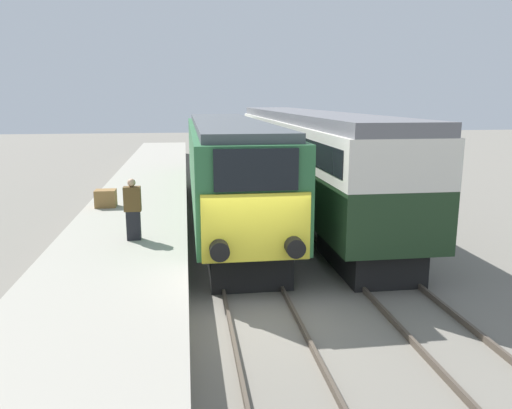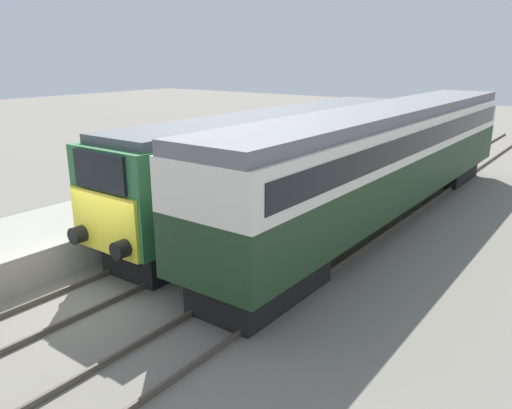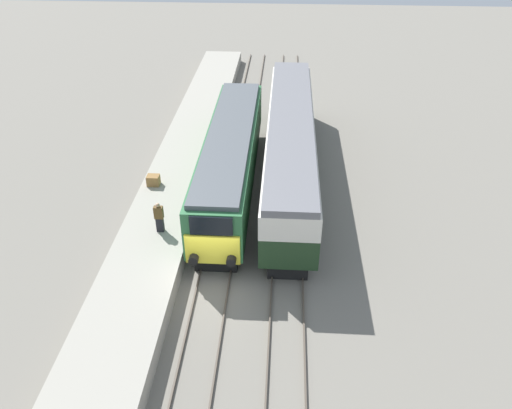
{
  "view_description": "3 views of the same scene",
  "coord_description": "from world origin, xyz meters",
  "px_view_note": "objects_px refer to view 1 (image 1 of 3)",
  "views": [
    {
      "loc": [
        -1.52,
        -10.26,
        4.63
      ],
      "look_at": [
        0.0,
        0.54,
        2.31
      ],
      "focal_mm": 35.0,
      "sensor_mm": 36.0,
      "label": 1
    },
    {
      "loc": [
        10.03,
        -6.66,
        5.76
      ],
      "look_at": [
        1.7,
        4.54,
        1.6
      ],
      "focal_mm": 35.0,
      "sensor_mm": 36.0,
      "label": 2
    },
    {
      "loc": [
        3.01,
        -16.78,
        15.79
      ],
      "look_at": [
        1.7,
        4.54,
        1.6
      ],
      "focal_mm": 35.0,
      "sensor_mm": 36.0,
      "label": 3
    }
  ],
  "objects_px": {
    "locomotive": "(227,165)",
    "luggage_crate": "(106,198)",
    "passenger_carriage": "(304,151)",
    "person_on_platform": "(133,210)"
  },
  "relations": [
    {
      "from": "luggage_crate",
      "to": "person_on_platform",
      "type": "bearing_deg",
      "value": -72.45
    },
    {
      "from": "locomotive",
      "to": "luggage_crate",
      "type": "xyz_separation_m",
      "value": [
        -4.32,
        -1.21,
        -0.93
      ]
    },
    {
      "from": "locomotive",
      "to": "luggage_crate",
      "type": "relative_size",
      "value": 23.18
    },
    {
      "from": "locomotive",
      "to": "passenger_carriage",
      "type": "xyz_separation_m",
      "value": [
        3.4,
        1.74,
        0.31
      ]
    },
    {
      "from": "passenger_carriage",
      "to": "person_on_platform",
      "type": "height_order",
      "value": "passenger_carriage"
    },
    {
      "from": "person_on_platform",
      "to": "luggage_crate",
      "type": "relative_size",
      "value": 2.35
    },
    {
      "from": "locomotive",
      "to": "luggage_crate",
      "type": "distance_m",
      "value": 4.58
    },
    {
      "from": "person_on_platform",
      "to": "luggage_crate",
      "type": "distance_m",
      "value": 4.57
    },
    {
      "from": "locomotive",
      "to": "person_on_platform",
      "type": "bearing_deg",
      "value": -118.08
    },
    {
      "from": "passenger_carriage",
      "to": "locomotive",
      "type": "bearing_deg",
      "value": -152.86
    }
  ]
}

